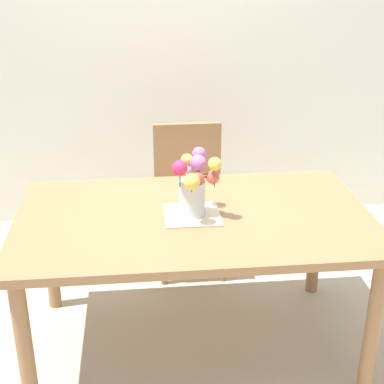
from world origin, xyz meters
name	(u,v)px	position (x,y,z in m)	size (l,w,h in m)	color
ground_plane	(194,342)	(0.00, 0.00, 0.00)	(12.00, 12.00, 0.00)	#B7AD99
back_wall	(169,25)	(0.00, 1.60, 1.40)	(7.00, 0.10, 2.80)	silver
dining_table	(194,231)	(0.00, 0.00, 0.65)	(1.66, 0.99, 0.73)	#9E7047
chair_far	(189,187)	(0.06, 0.84, 0.52)	(0.42, 0.42, 0.90)	#9E7047
placemat	(192,215)	(-0.01, -0.01, 0.74)	(0.26, 0.26, 0.01)	beige
flower_vase	(194,184)	(0.00, -0.02, 0.90)	(0.22, 0.26, 0.30)	silver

